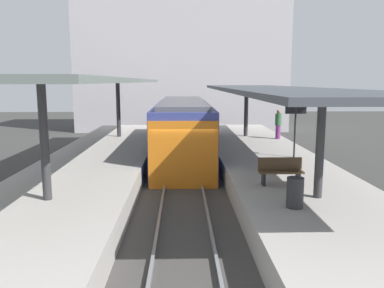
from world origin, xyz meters
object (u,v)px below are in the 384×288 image
(passenger_near_bench, at_px, (278,124))
(platform_sign, at_px, (295,120))
(commuter_train, at_px, (183,131))
(litter_bin, at_px, (295,193))
(platform_bench, at_px, (280,170))

(passenger_near_bench, bearing_deg, platform_sign, -96.62)
(passenger_near_bench, bearing_deg, commuter_train, -160.07)
(platform_sign, height_order, litter_bin, platform_sign)
(commuter_train, xyz_separation_m, platform_sign, (4.82, -3.50, 0.90))
(litter_bin, bearing_deg, platform_sign, 74.12)
(platform_sign, distance_m, passenger_near_bench, 5.57)
(commuter_train, distance_m, platform_bench, 8.59)
(platform_bench, relative_size, litter_bin, 1.75)
(commuter_train, relative_size, platform_bench, 8.03)
(platform_bench, height_order, platform_sign, platform_sign)
(commuter_train, relative_size, passenger_near_bench, 6.76)
(platform_bench, distance_m, passenger_near_bench, 10.28)
(platform_sign, height_order, passenger_near_bench, platform_sign)
(litter_bin, height_order, passenger_near_bench, passenger_near_bench)
(commuter_train, distance_m, passenger_near_bench, 5.81)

